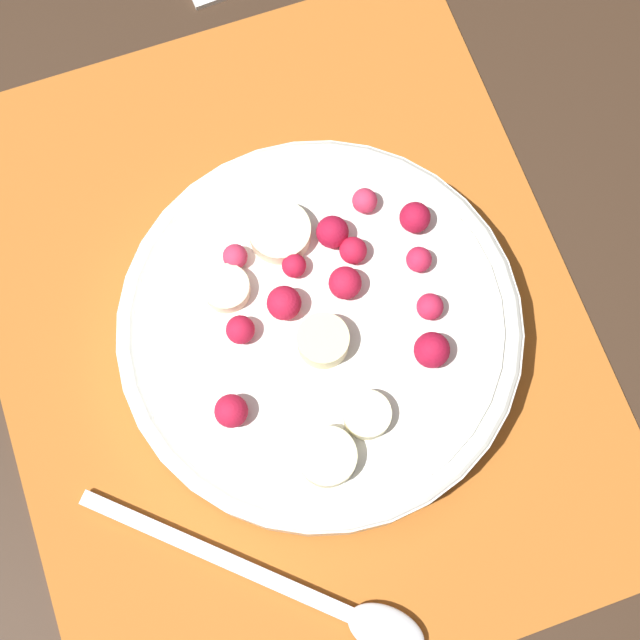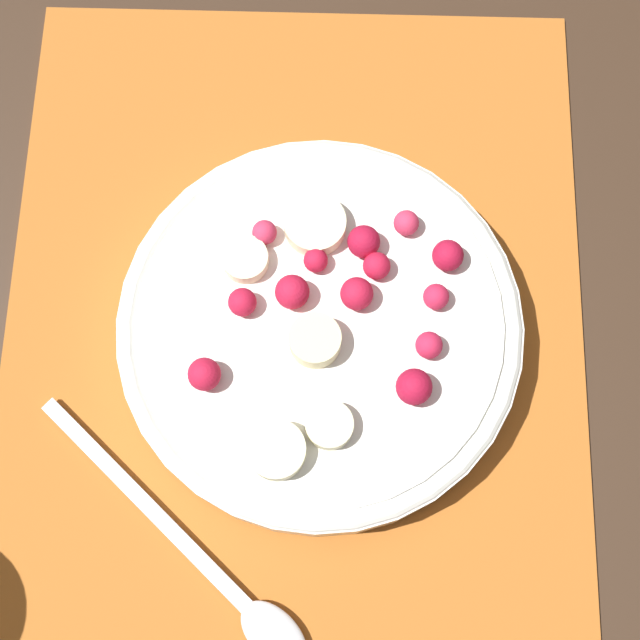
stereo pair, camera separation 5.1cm
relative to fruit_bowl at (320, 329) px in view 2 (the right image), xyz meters
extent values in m
plane|color=#382619|center=(-0.02, -0.02, -0.03)|extent=(3.00, 3.00, 0.00)
cube|color=#B26023|center=(-0.02, -0.02, -0.02)|extent=(0.44, 0.36, 0.01)
cylinder|color=silver|center=(0.00, 0.00, -0.01)|extent=(0.24, 0.24, 0.03)
torus|color=silver|center=(0.00, 0.00, 0.01)|extent=(0.24, 0.24, 0.01)
cylinder|color=white|center=(0.00, 0.00, 0.01)|extent=(0.22, 0.22, 0.00)
cylinder|color=#F4EAB7|center=(-0.06, 0.00, 0.02)|extent=(0.04, 0.04, 0.01)
cylinder|color=#F4EAB7|center=(0.06, 0.01, 0.02)|extent=(0.03, 0.03, 0.01)
cylinder|color=#F4EAB7|center=(0.08, -0.02, 0.02)|extent=(0.05, 0.05, 0.01)
cylinder|color=#F4EAB7|center=(-0.04, -0.05, 0.02)|extent=(0.03, 0.03, 0.01)
cylinder|color=beige|center=(0.01, 0.00, 0.02)|extent=(0.04, 0.04, 0.01)
sphere|color=red|center=(0.03, -0.06, 0.02)|extent=(0.02, 0.02, 0.02)
sphere|color=red|center=(-0.04, 0.00, 0.02)|extent=(0.01, 0.01, 0.01)
sphere|color=#D12347|center=(-0.02, 0.07, 0.02)|extent=(0.02, 0.02, 0.02)
sphere|color=red|center=(-0.01, 0.02, 0.02)|extent=(0.02, 0.02, 0.02)
sphere|color=#B21433|center=(-0.05, 0.02, 0.02)|extent=(0.02, 0.02, 0.02)
sphere|color=#D12347|center=(0.01, 0.06, 0.02)|extent=(0.02, 0.02, 0.02)
sphere|color=red|center=(-0.01, -0.05, 0.02)|extent=(0.02, 0.02, 0.02)
sphere|color=#DB3356|center=(-0.06, 0.05, 0.02)|extent=(0.02, 0.02, 0.02)
sphere|color=#B21433|center=(-0.04, 0.07, 0.02)|extent=(0.02, 0.02, 0.02)
sphere|color=red|center=(-0.03, 0.03, 0.02)|extent=(0.02, 0.02, 0.02)
sphere|color=#DB3356|center=(-0.05, -0.03, 0.02)|extent=(0.01, 0.01, 0.01)
sphere|color=red|center=(-0.02, -0.02, 0.02)|extent=(0.02, 0.02, 0.02)
sphere|color=#B21433|center=(0.04, 0.05, 0.02)|extent=(0.02, 0.02, 0.02)
cube|color=silver|center=(0.10, -0.10, -0.02)|extent=(0.12, 0.13, 0.00)
ellipsoid|color=silver|center=(0.17, -0.02, -0.02)|extent=(0.05, 0.05, 0.01)
camera|label=1|loc=(0.13, -0.05, 0.51)|focal=50.00mm
camera|label=2|loc=(0.14, 0.00, 0.51)|focal=50.00mm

